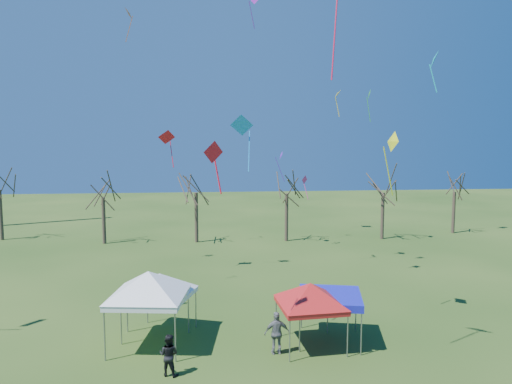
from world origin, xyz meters
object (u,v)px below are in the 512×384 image
tree_1 (102,181)px  tent_white_west (148,276)px  tree_5 (455,177)px  tent_blue (330,298)px  tent_white_mid (159,278)px  person_grey (277,333)px  tree_2 (196,175)px  tree_3 (287,177)px  tree_4 (384,176)px  person_dark (169,355)px  tent_red (311,287)px

tree_1 → tent_white_west: 23.43m
tree_5 → tent_blue: size_ratio=2.20×
tent_white_mid → person_grey: 6.05m
tree_2 → tree_3: bearing=-2.3°
tree_3 → tree_5: (17.69, 2.02, -0.35)m
tree_4 → person_grey: bearing=-120.9°
tree_2 → person_dark: size_ratio=4.97×
person_dark → tent_white_mid: bearing=-58.8°
tree_1 → tree_3: 16.81m
tent_red → tree_1: bearing=121.1°
tree_4 → tent_blue: tree_4 is taller
tent_white_west → tent_red: size_ratio=1.17×
tent_white_west → person_grey: bearing=-14.0°
tree_4 → tent_blue: bearing=-116.9°
tree_1 → person_dark: (7.88, -25.02, -4.97)m
tree_1 → tree_5: (34.49, 1.42, -0.06)m
tree_2 → tent_white_west: tree_2 is taller
tent_blue → person_dark: size_ratio=2.06×
tent_white_mid → person_grey: (5.20, -2.47, -1.88)m
tree_1 → person_dark: bearing=-72.5°
person_dark → tree_4: bearing=-106.1°
tent_white_west → tree_3: bearing=65.2°
tree_5 → tree_1: bearing=-177.6°
tree_5 → tent_blue: tree_5 is taller
tree_1 → tree_5: tree_1 is taller
tent_red → tent_blue: tent_red is taller
tree_1 → person_dark: size_ratio=4.58×
tree_2 → tree_3: tree_2 is taller
tent_white_west → tent_blue: size_ratio=1.31×
tree_4 → person_dark: tree_4 is taller
tent_white_west → person_dark: tent_white_west is taller
tent_white_mid → tree_2: bearing=86.6°
tree_4 → tree_2: bearing=178.8°
tree_4 → tent_white_west: size_ratio=1.77×
person_dark → tree_1: bearing=-51.8°
tree_4 → tent_red: 25.77m
tree_1 → person_dark: 26.70m
tree_1 → tent_red: (13.94, -23.11, -3.07)m
tree_3 → person_dark: (-8.92, -24.42, -5.25)m
tree_3 → tree_2: bearing=177.7°
tree_2 → tree_3: size_ratio=1.03×
person_grey → person_dark: bearing=14.9°
tree_1 → tent_white_mid: 22.56m
tree_3 → person_grey: (-4.43, -23.04, -5.15)m
tree_1 → person_grey: bearing=-62.4°
tent_blue → tent_white_mid: bearing=169.7°
tree_3 → tree_5: bearing=6.5°
tree_5 → tent_blue: bearing=-129.1°
tree_3 → person_grey: size_ratio=4.26×
tree_2 → tent_white_mid: (-1.23, -20.91, -3.48)m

